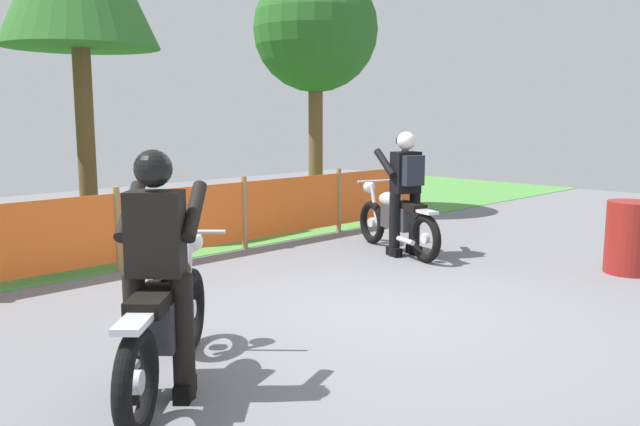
% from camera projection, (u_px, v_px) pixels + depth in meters
% --- Properties ---
extents(ground, '(24.00, 24.00, 0.02)m').
position_uv_depth(ground, '(375.00, 313.00, 6.31)').
color(ground, slate).
extents(grass_verge, '(24.00, 5.03, 0.01)m').
position_uv_depth(grass_verge, '(101.00, 234.00, 10.40)').
color(grass_verge, '#4C8C3D').
rests_on(grass_verge, ground).
extents(barrier_fence, '(9.84, 0.08, 1.05)m').
position_uv_depth(barrier_fence, '(186.00, 219.00, 8.55)').
color(barrier_fence, '#997547').
rests_on(barrier_fence, ground).
extents(tree_near_right, '(2.40, 2.40, 4.74)m').
position_uv_depth(tree_near_right, '(316.00, 31.00, 12.36)').
color(tree_near_right, brown).
rests_on(tree_near_right, ground).
extents(motorcycle_lead, '(1.62, 1.58, 1.01)m').
position_uv_depth(motorcycle_lead, '(168.00, 318.00, 4.55)').
color(motorcycle_lead, black).
rests_on(motorcycle_lead, ground).
extents(motorcycle_trailing, '(0.89, 1.96, 0.97)m').
position_uv_depth(motorcycle_trailing, '(396.00, 219.00, 9.02)').
color(motorcycle_trailing, black).
rests_on(motorcycle_trailing, ground).
extents(rider_lead, '(0.73, 0.73, 1.69)m').
position_uv_depth(rider_lead, '(158.00, 266.00, 4.28)').
color(rider_lead, black).
rests_on(rider_lead, ground).
extents(rider_trailing, '(0.67, 0.77, 1.69)m').
position_uv_depth(rider_trailing, '(406.00, 186.00, 8.75)').
color(rider_trailing, black).
rests_on(rider_trailing, ground).
extents(oil_drum, '(0.58, 0.58, 0.88)m').
position_uv_depth(oil_drum, '(631.00, 237.00, 7.82)').
color(oil_drum, maroon).
rests_on(oil_drum, ground).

